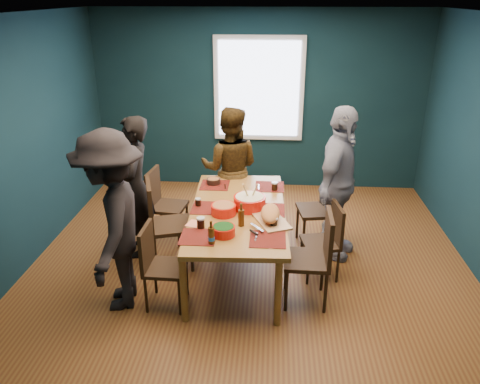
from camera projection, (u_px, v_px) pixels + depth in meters
The scene contains 26 objects.
room at pixel (251, 144), 5.06m from camera, with size 5.01×5.01×2.71m.
dining_table at pixel (238, 215), 5.02m from camera, with size 1.08×2.03×0.76m.
chair_left_far at pixel (161, 199), 5.77m from camera, with size 0.46×0.46×0.91m.
chair_left_mid at pixel (161, 218), 5.14m from camera, with size 0.58×0.58×1.03m.
chair_left_near at pixel (157, 260), 4.53m from camera, with size 0.40×0.40×0.85m.
chair_right_far at pixel (325, 203), 5.60m from camera, with size 0.50×0.50×0.97m.
chair_right_mid at pixel (328, 236), 5.01m from camera, with size 0.44×0.44×0.83m.
chair_right_near at pixel (316, 252), 4.54m from camera, with size 0.44×0.44×0.97m.
person_far_left at pixel (135, 188), 5.35m from camera, with size 0.60×0.40×1.66m, color black.
person_back at pixel (230, 168), 6.01m from camera, with size 0.78×0.61×1.60m, color black.
person_right at pixel (338, 184), 5.27m from camera, with size 1.05×0.44×1.79m, color silver.
person_near_left at pixel (113, 222), 4.40m from camera, with size 1.16×0.66×1.79m, color black.
bowl_salad at pixel (224, 209), 4.85m from camera, with size 0.26×0.26×0.11m.
bowl_dumpling at pixel (250, 202), 4.98m from camera, with size 0.34×0.34×0.32m.
bowl_herbs at pixel (224, 230), 4.43m from camera, with size 0.23×0.23×0.10m.
cutting_board at pixel (270, 215), 4.71m from camera, with size 0.45×0.67×0.14m.
small_bowl at pixel (214, 181), 5.63m from camera, with size 0.17×0.17×0.07m.
beer_bottle_a at pixel (211, 236), 4.27m from camera, with size 0.06×0.06×0.23m.
beer_bottle_b at pixel (241, 217), 4.60m from camera, with size 0.06×0.06×0.24m.
cola_glass_a at pixel (201, 222), 4.57m from camera, with size 0.08×0.08×0.11m.
cola_glass_b at pixel (274, 222), 4.59m from camera, with size 0.07×0.07×0.10m.
cola_glass_c at pixel (275, 186), 5.44m from camera, with size 0.07×0.07×0.10m.
cola_glass_d at pixel (198, 202), 5.04m from camera, with size 0.06×0.06×0.09m.
napkin_a at pixel (273, 209), 4.98m from camera, with size 0.14×0.14×0.00m, color #FF886B.
napkin_b at pixel (195, 224), 4.67m from camera, with size 0.15×0.15×0.00m, color #FF886B.
napkin_c at pixel (274, 245), 4.27m from camera, with size 0.12×0.12×0.00m, color #FF886B.
Camera 1 is at (0.22, -4.58, 2.89)m, focal length 35.00 mm.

